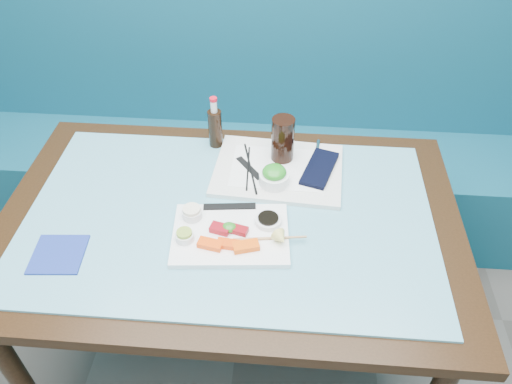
# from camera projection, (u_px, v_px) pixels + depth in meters

# --- Properties ---
(booth_bench) EXTENTS (3.00, 0.56, 1.17)m
(booth_bench) POSITION_uv_depth(u_px,v_px,m) (253.00, 147.00, 2.38)
(booth_bench) COLOR #0F4E64
(booth_bench) RESTS_ON ground
(dining_table) EXTENTS (1.40, 0.90, 0.75)m
(dining_table) POSITION_uv_depth(u_px,v_px,m) (230.00, 235.00, 1.56)
(dining_table) COLOR black
(dining_table) RESTS_ON ground
(glass_top) EXTENTS (1.22, 0.76, 0.01)m
(glass_top) POSITION_uv_depth(u_px,v_px,m) (229.00, 216.00, 1.51)
(glass_top) COLOR #5BA1B6
(glass_top) RESTS_ON dining_table
(sashimi_plate) EXTENTS (0.35, 0.26, 0.02)m
(sashimi_plate) POSITION_uv_depth(u_px,v_px,m) (231.00, 235.00, 1.43)
(sashimi_plate) COLOR white
(sashimi_plate) RESTS_ON glass_top
(salmon_left) EXTENTS (0.07, 0.05, 0.02)m
(salmon_left) POSITION_uv_depth(u_px,v_px,m) (210.00, 244.00, 1.38)
(salmon_left) COLOR #FF4A0A
(salmon_left) RESTS_ON sashimi_plate
(salmon_mid) EXTENTS (0.07, 0.04, 0.02)m
(salmon_mid) POSITION_uv_depth(u_px,v_px,m) (228.00, 244.00, 1.38)
(salmon_mid) COLOR #F64609
(salmon_mid) RESTS_ON sashimi_plate
(salmon_right) EXTENTS (0.08, 0.05, 0.02)m
(salmon_right) POSITION_uv_depth(u_px,v_px,m) (246.00, 246.00, 1.38)
(salmon_right) COLOR #FF550A
(salmon_right) RESTS_ON sashimi_plate
(tuna_left) EXTENTS (0.06, 0.05, 0.02)m
(tuna_left) POSITION_uv_depth(u_px,v_px,m) (220.00, 229.00, 1.43)
(tuna_left) COLOR maroon
(tuna_left) RESTS_ON sashimi_plate
(tuna_right) EXTENTS (0.05, 0.04, 0.02)m
(tuna_right) POSITION_uv_depth(u_px,v_px,m) (239.00, 230.00, 1.42)
(tuna_right) COLOR maroon
(tuna_right) RESTS_ON sashimi_plate
(seaweed_garnish) EXTENTS (0.05, 0.05, 0.02)m
(seaweed_garnish) POSITION_uv_depth(u_px,v_px,m) (229.00, 227.00, 1.43)
(seaweed_garnish) COLOR #25751B
(seaweed_garnish) RESTS_ON sashimi_plate
(ramekin_wasabi) EXTENTS (0.05, 0.05, 0.02)m
(ramekin_wasabi) POSITION_uv_depth(u_px,v_px,m) (185.00, 237.00, 1.40)
(ramekin_wasabi) COLOR white
(ramekin_wasabi) RESTS_ON sashimi_plate
(wasabi_fill) EXTENTS (0.05, 0.05, 0.01)m
(wasabi_fill) POSITION_uv_depth(u_px,v_px,m) (184.00, 233.00, 1.39)
(wasabi_fill) COLOR #83A334
(wasabi_fill) RESTS_ON ramekin_wasabi
(ramekin_ginger) EXTENTS (0.07, 0.07, 0.02)m
(ramekin_ginger) POSITION_uv_depth(u_px,v_px,m) (192.00, 214.00, 1.47)
(ramekin_ginger) COLOR silver
(ramekin_ginger) RESTS_ON sashimi_plate
(ginger_fill) EXTENTS (0.05, 0.05, 0.01)m
(ginger_fill) POSITION_uv_depth(u_px,v_px,m) (192.00, 210.00, 1.45)
(ginger_fill) COLOR #F3E6C8
(ginger_fill) RESTS_ON ramekin_ginger
(soy_dish) EXTENTS (0.10, 0.10, 0.02)m
(soy_dish) POSITION_uv_depth(u_px,v_px,m) (268.00, 220.00, 1.45)
(soy_dish) COLOR white
(soy_dish) RESTS_ON sashimi_plate
(soy_fill) EXTENTS (0.06, 0.06, 0.01)m
(soy_fill) POSITION_uv_depth(u_px,v_px,m) (268.00, 218.00, 1.44)
(soy_fill) COLOR black
(soy_fill) RESTS_ON soy_dish
(lemon_wedge) EXTENTS (0.06, 0.05, 0.04)m
(lemon_wedge) POSITION_uv_depth(u_px,v_px,m) (281.00, 238.00, 1.38)
(lemon_wedge) COLOR #EEDF71
(lemon_wedge) RESTS_ON sashimi_plate
(chopstick_sleeve) EXTENTS (0.16, 0.04, 0.00)m
(chopstick_sleeve) POSITION_uv_depth(u_px,v_px,m) (230.00, 206.00, 1.50)
(chopstick_sleeve) COLOR black
(chopstick_sleeve) RESTS_ON sashimi_plate
(wooden_chopstick_a) EXTENTS (0.20, 0.03, 0.01)m
(wooden_chopstick_a) POSITION_uv_depth(u_px,v_px,m) (268.00, 238.00, 1.41)
(wooden_chopstick_a) COLOR #B37E54
(wooden_chopstick_a) RESTS_ON sashimi_plate
(wooden_chopstick_b) EXTENTS (0.20, 0.03, 0.01)m
(wooden_chopstick_b) POSITION_uv_depth(u_px,v_px,m) (272.00, 238.00, 1.41)
(wooden_chopstick_b) COLOR tan
(wooden_chopstick_b) RESTS_ON sashimi_plate
(serving_tray) EXTENTS (0.44, 0.34, 0.02)m
(serving_tray) POSITION_uv_depth(u_px,v_px,m) (278.00, 170.00, 1.65)
(serving_tray) COLOR silver
(serving_tray) RESTS_ON glass_top
(paper_placemat) EXTENTS (0.31, 0.22, 0.00)m
(paper_placemat) POSITION_uv_depth(u_px,v_px,m) (278.00, 168.00, 1.64)
(paper_placemat) COLOR white
(paper_placemat) RESTS_ON serving_tray
(seaweed_bowl) EXTENTS (0.12, 0.12, 0.04)m
(seaweed_bowl) POSITION_uv_depth(u_px,v_px,m) (274.00, 178.00, 1.57)
(seaweed_bowl) COLOR white
(seaweed_bowl) RESTS_ON serving_tray
(seaweed_salad) EXTENTS (0.09, 0.09, 0.04)m
(seaweed_salad) POSITION_uv_depth(u_px,v_px,m) (274.00, 172.00, 1.56)
(seaweed_salad) COLOR #20811D
(seaweed_salad) RESTS_ON seaweed_bowl
(cola_glass) EXTENTS (0.10, 0.10, 0.16)m
(cola_glass) POSITION_uv_depth(u_px,v_px,m) (283.00, 139.00, 1.63)
(cola_glass) COLOR black
(cola_glass) RESTS_ON serving_tray
(navy_pouch) EXTENTS (0.13, 0.21, 0.01)m
(navy_pouch) POSITION_uv_depth(u_px,v_px,m) (319.00, 168.00, 1.63)
(navy_pouch) COLOR black
(navy_pouch) RESTS_ON serving_tray
(fork) EXTENTS (0.02, 0.10, 0.01)m
(fork) POSITION_uv_depth(u_px,v_px,m) (317.00, 149.00, 1.71)
(fork) COLOR silver
(fork) RESTS_ON serving_tray
(black_chopstick_a) EXTENTS (0.02, 0.22, 0.01)m
(black_chopstick_a) POSITION_uv_depth(u_px,v_px,m) (248.00, 168.00, 1.64)
(black_chopstick_a) COLOR black
(black_chopstick_a) RESTS_ON serving_tray
(black_chopstick_b) EXTENTS (0.07, 0.25, 0.01)m
(black_chopstick_b) POSITION_uv_depth(u_px,v_px,m) (250.00, 168.00, 1.64)
(black_chopstick_b) COLOR black
(black_chopstick_b) RESTS_ON serving_tray
(tray_sleeve) EXTENTS (0.10, 0.12, 0.00)m
(tray_sleeve) POSITION_uv_depth(u_px,v_px,m) (249.00, 168.00, 1.64)
(tray_sleeve) COLOR black
(tray_sleeve) RESTS_ON serving_tray
(cola_bottle_body) EXTENTS (0.06, 0.06, 0.14)m
(cola_bottle_body) POSITION_uv_depth(u_px,v_px,m) (215.00, 129.00, 1.72)
(cola_bottle_body) COLOR black
(cola_bottle_body) RESTS_ON glass_top
(cola_bottle_neck) EXTENTS (0.03, 0.03, 0.04)m
(cola_bottle_neck) POSITION_uv_depth(u_px,v_px,m) (214.00, 106.00, 1.66)
(cola_bottle_neck) COLOR white
(cola_bottle_neck) RESTS_ON cola_bottle_body
(cola_bottle_cap) EXTENTS (0.03, 0.03, 0.01)m
(cola_bottle_cap) POSITION_uv_depth(u_px,v_px,m) (213.00, 99.00, 1.64)
(cola_bottle_cap) COLOR red
(cola_bottle_cap) RESTS_ON cola_bottle_neck
(blue_napkin) EXTENTS (0.15, 0.15, 0.01)m
(blue_napkin) POSITION_uv_depth(u_px,v_px,m) (58.00, 254.00, 1.39)
(blue_napkin) COLOR navy
(blue_napkin) RESTS_ON glass_top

